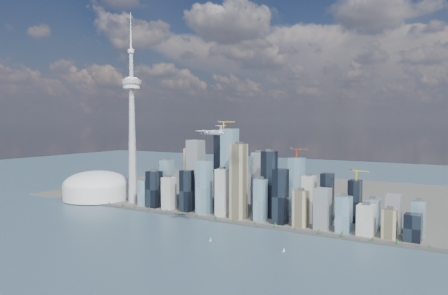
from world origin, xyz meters
The scene contains 10 objects.
ground centered at (0.00, 0.00, 0.00)m, with size 4000.00×4000.00×0.00m, color #374F60.
seawall centered at (0.00, 250.00, 2.00)m, with size 1100.00×22.00×4.00m, color #383838.
land centered at (0.00, 700.00, 1.50)m, with size 1400.00×900.00×3.00m, color #4C4C47.
shoreline_trees centered at (0.00, 250.00, 8.78)m, with size 960.53×7.20×8.80m.
skyscraper_cluster centered at (59.62, 336.82, 74.46)m, with size 736.00×142.00×241.12m.
needle_tower centered at (-300.00, 310.00, 235.84)m, with size 56.00×56.00×550.50m.
dome_stadium centered at (-440.00, 300.00, 39.44)m, with size 200.00×200.00×86.00m.
airplane centered at (91.15, 129.39, 219.33)m, with size 77.07×69.01×19.43m.
sailboat_west centered at (112.36, 90.06, 3.22)m, with size 7.20×3.69×10.05m.
sailboat_east centered at (267.42, 101.43, 2.76)m, with size 6.20×1.92×8.60m.
Camera 1 is at (582.92, -639.11, 243.81)m, focal length 35.00 mm.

